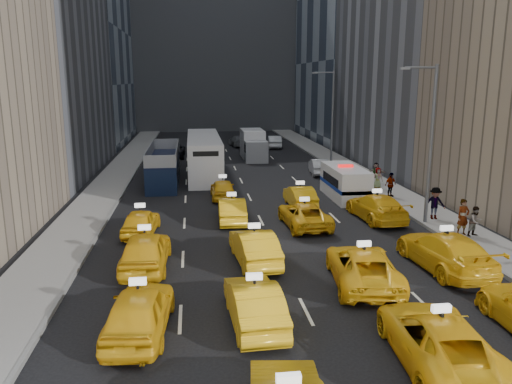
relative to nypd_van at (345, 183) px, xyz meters
The scene contains 36 objects.
ground 20.08m from the nypd_van, 109.32° to the right, with size 160.00×160.00×0.00m, color black.
sidewalk_west 18.21m from the nypd_van, 160.48° to the left, with size 3.00×90.00×0.15m, color gray.
sidewalk_east 7.27m from the nypd_van, 57.53° to the left, with size 3.00×90.00×0.15m, color gray.
curb_west 16.85m from the nypd_van, 158.83° to the left, with size 0.15×90.00×0.18m, color slate.
curb_east 6.61m from the nypd_van, 68.32° to the left, with size 0.15×90.00×0.18m, color slate.
building_backdrop 56.74m from the nypd_van, 97.13° to the left, with size 30.00×12.00×40.00m, color slate.
streetlight_near 8.32m from the nypd_van, 69.81° to the right, with size 2.15×0.22×9.00m.
streetlight_far 13.86m from the nypd_van, 78.98° to the left, with size 2.15×0.22×9.00m.
taxi_4 21.69m from the nypd_van, 124.91° to the right, with size 1.90×4.72×1.61m, color #EAAC13.
taxi_5 19.60m from the nypd_van, 116.06° to the right, with size 1.59×4.57×1.51m, color #EAAC13.
taxi_6 20.99m from the nypd_van, 99.75° to the right, with size 2.52×5.46×1.52m, color #EAAC13.
taxi_8 17.43m from the nypd_van, 136.88° to the right, with size 1.98×4.91×1.67m, color #EAAC13.
taxi_9 14.18m from the nypd_van, 123.79° to the right, with size 1.62×4.64×1.53m, color #EAAC13.
taxi_10 15.24m from the nypd_van, 104.41° to the right, with size 2.49×5.40×1.50m, color #EAAC13.
taxi_11 13.65m from the nypd_van, 88.70° to the right, with size 2.33×5.72×1.66m, color #EAAC13.
taxi_12 15.05m from the nypd_van, 153.15° to the right, with size 1.64×4.08×1.39m, color #EAAC13.
taxi_13 9.75m from the nypd_van, 149.14° to the right, with size 1.53×4.39×1.45m, color #EAAC13.
taxi_14 7.77m from the nypd_van, 124.16° to the right, with size 2.27×4.93×1.37m, color #EAAC13.
taxi_15 5.65m from the nypd_van, 88.09° to the right, with size 2.17×5.34×1.55m, color #EAAC13.
taxi_16 8.58m from the nypd_van, behind, with size 1.63×4.06×1.38m, color #EAAC13.
taxi_17 4.17m from the nypd_van, 151.34° to the right, with size 1.47×4.21×1.39m, color #EAAC13.
nypd_van is the anchor object (origin of this frame).
double_decker 14.71m from the nypd_van, 151.02° to the left, with size 2.76×10.17×2.93m.
city_bus 14.03m from the nypd_van, 133.15° to the left, with size 4.29×13.34×3.39m.
box_truck 18.95m from the nypd_van, 102.85° to the left, with size 2.83×6.70×2.98m.
misc_car_0 9.10m from the nypd_van, 87.06° to the left, with size 1.45×4.16×1.37m, color #ADAFB5.
misc_car_1 24.26m from the nypd_van, 121.42° to the left, with size 2.47×5.36×1.49m, color black.
misc_car_2 29.12m from the nypd_van, 99.51° to the left, with size 1.91×4.70×1.36m, color slate.
misc_car_3 24.94m from the nypd_van, 111.17° to the left, with size 1.80×4.47×1.52m, color black.
misc_car_4 26.75m from the nypd_van, 91.29° to the left, with size 1.57×4.50×1.48m, color #B8BCC1.
pedestrian_0 10.10m from the nypd_van, 69.85° to the right, with size 0.70×0.46×1.92m, color gray.
pedestrian_1 10.58m from the nypd_van, 67.72° to the right, with size 0.77×0.42×1.59m, color gray.
pedestrian_2 7.28m from the nypd_van, 61.63° to the right, with size 1.22×0.51×1.90m, color gray.
pedestrian_3 3.16m from the nypd_van, 10.69° to the right, with size 1.00×0.46×1.71m, color gray.
pedestrian_4 3.88m from the nypd_van, 33.84° to the left, with size 0.77×0.42×1.58m, color gray.
pedestrian_5 5.71m from the nypd_van, 47.72° to the left, with size 1.48×0.43×1.60m, color gray.
Camera 1 is at (-3.90, -14.23, 8.18)m, focal length 35.00 mm.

